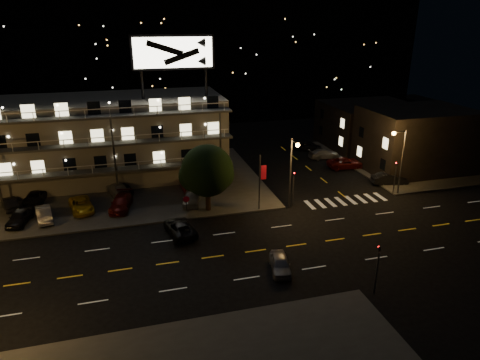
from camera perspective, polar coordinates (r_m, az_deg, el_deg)
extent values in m
plane|color=black|center=(39.19, -0.75, -9.82)|extent=(140.00, 140.00, 0.00)
cube|color=#3B3B38|center=(56.58, -19.90, -1.06)|extent=(44.00, 24.00, 0.15)
cube|color=#3B3B38|center=(68.12, 19.93, 2.57)|extent=(16.00, 24.00, 0.15)
cube|color=gray|center=(58.63, -16.36, 5.19)|extent=(28.00, 12.00, 10.00)
cube|color=gray|center=(57.52, -16.89, 10.22)|extent=(28.00, 12.00, 0.50)
cube|color=#3B3B38|center=(52.56, -16.18, 1.31)|extent=(28.00, 1.80, 0.25)
cube|color=#3B3B38|center=(51.62, -16.53, 4.66)|extent=(28.00, 1.80, 0.25)
cube|color=#3B3B38|center=(50.87, -16.90, 8.11)|extent=(28.00, 1.80, 0.25)
cylinder|color=black|center=(55.26, -12.91, 12.29)|extent=(0.36, 0.36, 3.50)
cylinder|color=black|center=(56.17, -4.55, 12.87)|extent=(0.36, 0.36, 3.50)
cube|color=black|center=(55.17, -8.92, 16.47)|extent=(10.20, 0.50, 4.20)
cube|color=white|center=(54.88, -8.88, 16.44)|extent=(9.60, 0.06, 3.60)
cube|color=black|center=(63.92, 22.38, 5.01)|extent=(14.00, 10.00, 8.50)
cube|color=black|center=(73.63, 16.79, 7.02)|extent=(14.00, 12.00, 7.00)
cube|color=black|center=(103.31, -10.95, 16.06)|extent=(120.00, 20.00, 24.00)
cylinder|color=#2D2D30|center=(47.09, 6.73, 0.85)|extent=(0.20, 0.20, 8.00)
cylinder|color=#2D2D30|center=(45.22, 7.31, 5.04)|extent=(0.12, 1.80, 0.12)
sphere|color=gold|center=(44.54, 7.69, 4.64)|extent=(0.44, 0.44, 0.44)
cylinder|color=#2D2D30|center=(53.71, 20.77, 2.14)|extent=(0.20, 0.20, 8.00)
cylinder|color=#2D2D30|center=(52.24, 20.58, 6.02)|extent=(1.80, 0.12, 0.12)
sphere|color=gold|center=(51.81, 19.83, 5.88)|extent=(0.44, 0.44, 0.44)
cylinder|color=#2D2D30|center=(48.23, 7.09, -1.48)|extent=(0.14, 0.14, 3.60)
imported|color=black|center=(47.41, 7.21, 1.10)|extent=(0.20, 0.16, 1.00)
sphere|color=#FF0C0C|center=(47.34, 7.26, 0.93)|extent=(0.14, 0.14, 0.14)
cylinder|color=#2D2D30|center=(34.86, 17.75, -11.72)|extent=(0.14, 0.14, 3.60)
imported|color=black|center=(33.72, 18.18, -8.41)|extent=(0.20, 0.16, 1.00)
sphere|color=#FF0C0C|center=(33.85, 18.05, -8.47)|extent=(0.14, 0.14, 0.14)
cylinder|color=#2D2D30|center=(54.28, 19.92, -0.03)|extent=(0.14, 0.14, 3.60)
imported|color=black|center=(53.55, 20.22, 2.27)|extent=(0.16, 0.20, 1.00)
sphere|color=#FF0C0C|center=(53.51, 20.10, 2.16)|extent=(0.14, 0.14, 0.14)
cylinder|color=#2D2D30|center=(46.33, 2.62, -0.42)|extent=(0.16, 0.16, 6.40)
cube|color=red|center=(46.04, 3.18, 1.02)|extent=(0.60, 0.04, 1.60)
cylinder|color=#2D2D30|center=(45.69, -7.13, -3.74)|extent=(0.08, 0.08, 2.20)
cylinder|color=red|center=(45.22, -7.18, -2.56)|extent=(0.91, 0.04, 0.91)
cylinder|color=black|center=(46.89, -4.29, -2.50)|extent=(0.54, 0.54, 2.61)
sphere|color=black|center=(45.70, -4.39, 1.25)|extent=(5.65, 5.65, 5.65)
sphere|color=black|center=(46.12, -6.07, 0.52)|extent=(3.48, 3.48, 3.48)
sphere|color=black|center=(45.67, -2.80, 0.70)|extent=(3.26, 3.26, 3.26)
imported|color=black|center=(49.44, -27.31, -4.39)|extent=(2.50, 4.45, 1.43)
imported|color=gray|center=(49.06, -24.68, -4.18)|extent=(2.30, 4.31, 1.35)
imported|color=gold|center=(49.89, -20.39, -3.16)|extent=(3.15, 5.06, 1.31)
imported|color=#550F0C|center=(49.05, -15.56, -2.91)|extent=(2.97, 5.24, 1.43)
imported|color=gray|center=(48.88, -6.52, -2.31)|extent=(2.76, 4.60, 1.47)
imported|color=black|center=(53.65, -28.31, -2.75)|extent=(2.55, 4.14, 1.29)
imported|color=black|center=(54.62, -25.52, -1.88)|extent=(2.41, 4.68, 1.26)
imported|color=gray|center=(53.29, -16.07, -1.08)|extent=(3.36, 5.07, 1.36)
imported|color=black|center=(53.40, -15.44, -1.00)|extent=(2.98, 4.10, 1.30)
imported|color=#550F0C|center=(52.70, -6.94, -0.59)|extent=(1.69, 4.42, 1.44)
imported|color=black|center=(57.76, 19.31, 0.17)|extent=(4.76, 2.46, 1.49)
imported|color=#550F0C|center=(62.33, 13.99, 2.23)|extent=(5.53, 2.84, 1.49)
imported|color=gray|center=(66.02, 11.13, 3.45)|extent=(4.74, 1.94, 1.37)
imported|color=black|center=(69.39, 8.93, 4.51)|extent=(4.83, 3.39, 1.53)
imported|color=gray|center=(36.72, 5.35, -11.03)|extent=(2.29, 4.06, 1.30)
imported|color=black|center=(42.63, -8.01, -6.27)|extent=(3.13, 5.38, 1.41)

